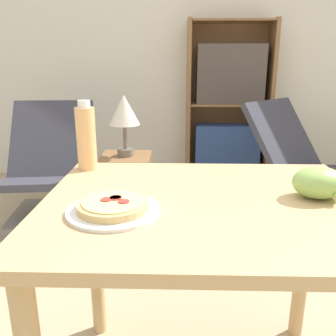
{
  "coord_description": "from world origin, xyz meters",
  "views": [
    {
      "loc": [
        -0.1,
        -1.05,
        1.18
      ],
      "look_at": [
        -0.13,
        0.08,
        0.84
      ],
      "focal_mm": 38.0,
      "sensor_mm": 36.0,
      "label": 1
    }
  ],
  "objects_px": {
    "bookshelf": "(228,111)",
    "side_table": "(127,193)",
    "lounge_chair_near": "(50,186)",
    "table_lamp": "(124,113)",
    "grape_bunch": "(319,183)",
    "pizza_on_plate": "(113,207)",
    "lounge_chair_far": "(298,181)",
    "drink_bottle": "(86,137)"
  },
  "relations": [
    {
      "from": "pizza_on_plate",
      "to": "lounge_chair_far",
      "type": "bearing_deg",
      "value": 57.23
    },
    {
      "from": "table_lamp",
      "to": "bookshelf",
      "type": "bearing_deg",
      "value": 53.4
    },
    {
      "from": "pizza_on_plate",
      "to": "drink_bottle",
      "type": "relative_size",
      "value": 0.99
    },
    {
      "from": "lounge_chair_far",
      "to": "table_lamp",
      "type": "xyz_separation_m",
      "value": [
        -1.29,
        -0.28,
        0.56
      ]
    },
    {
      "from": "pizza_on_plate",
      "to": "table_lamp",
      "type": "height_order",
      "value": "table_lamp"
    },
    {
      "from": "pizza_on_plate",
      "to": "lounge_chair_near",
      "type": "bearing_deg",
      "value": 116.24
    },
    {
      "from": "drink_bottle",
      "to": "side_table",
      "type": "distance_m",
      "value": 1.22
    },
    {
      "from": "lounge_chair_far",
      "to": "bookshelf",
      "type": "distance_m",
      "value": 1.06
    },
    {
      "from": "lounge_chair_far",
      "to": "side_table",
      "type": "height_order",
      "value": "lounge_chair_far"
    },
    {
      "from": "lounge_chair_near",
      "to": "side_table",
      "type": "relative_size",
      "value": 1.59
    },
    {
      "from": "grape_bunch",
      "to": "lounge_chair_near",
      "type": "bearing_deg",
      "value": 133.86
    },
    {
      "from": "table_lamp",
      "to": "lounge_chair_near",
      "type": "bearing_deg",
      "value": 169.74
    },
    {
      "from": "lounge_chair_near",
      "to": "pizza_on_plate",
      "type": "bearing_deg",
      "value": -70.08
    },
    {
      "from": "drink_bottle",
      "to": "side_table",
      "type": "bearing_deg",
      "value": 90.54
    },
    {
      "from": "lounge_chair_near",
      "to": "side_table",
      "type": "height_order",
      "value": "lounge_chair_near"
    },
    {
      "from": "bookshelf",
      "to": "table_lamp",
      "type": "height_order",
      "value": "bookshelf"
    },
    {
      "from": "drink_bottle",
      "to": "lounge_chair_near",
      "type": "bearing_deg",
      "value": 117.47
    },
    {
      "from": "lounge_chair_near",
      "to": "grape_bunch",
      "type": "bearing_deg",
      "value": -52.45
    },
    {
      "from": "grape_bunch",
      "to": "lounge_chair_far",
      "type": "relative_size",
      "value": 0.17
    },
    {
      "from": "table_lamp",
      "to": "drink_bottle",
      "type": "bearing_deg",
      "value": -89.46
    },
    {
      "from": "lounge_chair_near",
      "to": "side_table",
      "type": "xyz_separation_m",
      "value": [
        0.59,
        -0.11,
        -0.01
      ]
    },
    {
      "from": "lounge_chair_near",
      "to": "lounge_chair_far",
      "type": "height_order",
      "value": "same"
    },
    {
      "from": "grape_bunch",
      "to": "pizza_on_plate",
      "type": "bearing_deg",
      "value": -168.25
    },
    {
      "from": "drink_bottle",
      "to": "lounge_chair_near",
      "type": "relative_size",
      "value": 0.3
    },
    {
      "from": "lounge_chair_near",
      "to": "table_lamp",
      "type": "height_order",
      "value": "table_lamp"
    },
    {
      "from": "grape_bunch",
      "to": "lounge_chair_near",
      "type": "distance_m",
      "value": 2.06
    },
    {
      "from": "bookshelf",
      "to": "table_lamp",
      "type": "relative_size",
      "value": 3.73
    },
    {
      "from": "pizza_on_plate",
      "to": "table_lamp",
      "type": "bearing_deg",
      "value": 97.09
    },
    {
      "from": "drink_bottle",
      "to": "bookshelf",
      "type": "relative_size",
      "value": 0.17
    },
    {
      "from": "pizza_on_plate",
      "to": "bookshelf",
      "type": "xyz_separation_m",
      "value": [
        0.67,
        2.59,
        -0.09
      ]
    },
    {
      "from": "bookshelf",
      "to": "side_table",
      "type": "xyz_separation_m",
      "value": [
        -0.85,
        -1.14,
        -0.43
      ]
    },
    {
      "from": "bookshelf",
      "to": "side_table",
      "type": "distance_m",
      "value": 1.49
    },
    {
      "from": "lounge_chair_far",
      "to": "grape_bunch",
      "type": "bearing_deg",
      "value": -150.64
    },
    {
      "from": "lounge_chair_far",
      "to": "table_lamp",
      "type": "height_order",
      "value": "table_lamp"
    },
    {
      "from": "pizza_on_plate",
      "to": "lounge_chair_near",
      "type": "xyz_separation_m",
      "value": [
        -0.77,
        1.56,
        -0.51
      ]
    },
    {
      "from": "lounge_chair_far",
      "to": "drink_bottle",
      "type": "bearing_deg",
      "value": -177.36
    },
    {
      "from": "grape_bunch",
      "to": "lounge_chair_far",
      "type": "bearing_deg",
      "value": 72.51
    },
    {
      "from": "pizza_on_plate",
      "to": "lounge_chair_far",
      "type": "height_order",
      "value": "lounge_chair_far"
    },
    {
      "from": "pizza_on_plate",
      "to": "lounge_chair_far",
      "type": "distance_m",
      "value": 2.12
    },
    {
      "from": "bookshelf",
      "to": "table_lamp",
      "type": "distance_m",
      "value": 1.43
    },
    {
      "from": "side_table",
      "to": "bookshelf",
      "type": "bearing_deg",
      "value": 53.4
    },
    {
      "from": "grape_bunch",
      "to": "drink_bottle",
      "type": "distance_m",
      "value": 0.83
    }
  ]
}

